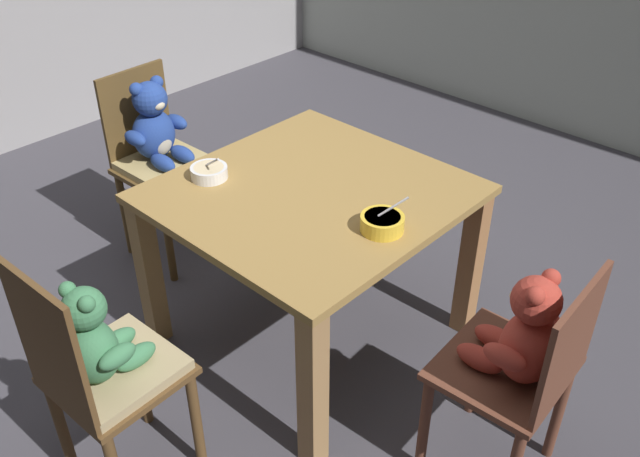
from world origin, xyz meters
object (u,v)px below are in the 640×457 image
(dining_table, at_px, (311,219))
(porridge_bowl_white_near_left, at_px, (209,172))
(teddy_chair_near_front, at_px, (101,360))
(porridge_bowl_yellow_near_right, at_px, (382,223))
(teddy_chair_near_left, at_px, (158,144))
(teddy_chair_near_right, at_px, (523,350))

(dining_table, bearing_deg, porridge_bowl_white_near_left, -150.25)
(dining_table, xyz_separation_m, teddy_chair_near_front, (0.05, -0.95, -0.02))
(dining_table, xyz_separation_m, porridge_bowl_yellow_near_right, (0.36, -0.03, 0.16))
(teddy_chair_near_front, height_order, teddy_chair_near_left, teddy_chair_near_front)
(porridge_bowl_white_near_left, bearing_deg, dining_table, 29.75)
(teddy_chair_near_front, distance_m, teddy_chair_near_left, 1.35)
(dining_table, bearing_deg, porridge_bowl_yellow_near_right, -4.00)
(teddy_chair_near_front, relative_size, porridge_bowl_yellow_near_right, 6.19)
(dining_table, relative_size, teddy_chair_near_front, 1.11)
(porridge_bowl_yellow_near_right, bearing_deg, teddy_chair_near_right, -4.00)
(teddy_chair_near_right, height_order, teddy_chair_near_left, teddy_chair_near_left)
(teddy_chair_near_right, bearing_deg, porridge_bowl_yellow_near_right, -7.44)
(teddy_chair_near_right, relative_size, teddy_chair_near_front, 0.92)
(teddy_chair_near_front, distance_m, porridge_bowl_white_near_left, 0.87)
(teddy_chair_near_right, distance_m, teddy_chair_near_left, 1.88)
(dining_table, relative_size, porridge_bowl_white_near_left, 6.85)
(teddy_chair_near_left, bearing_deg, porridge_bowl_yellow_near_right, -1.37)
(porridge_bowl_white_near_left, bearing_deg, teddy_chair_near_front, -62.41)
(teddy_chair_near_right, xyz_separation_m, porridge_bowl_white_near_left, (-1.29, -0.13, 0.17))
(dining_table, distance_m, teddy_chair_near_right, 0.94)
(teddy_chair_near_right, relative_size, porridge_bowl_white_near_left, 5.65)
(teddy_chair_near_left, height_order, porridge_bowl_yellow_near_right, teddy_chair_near_left)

